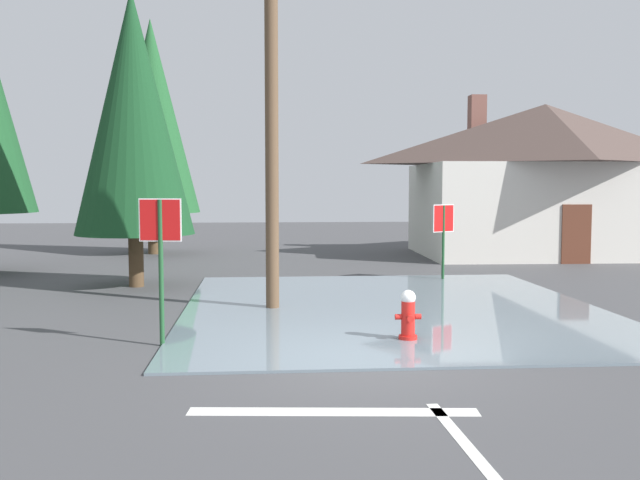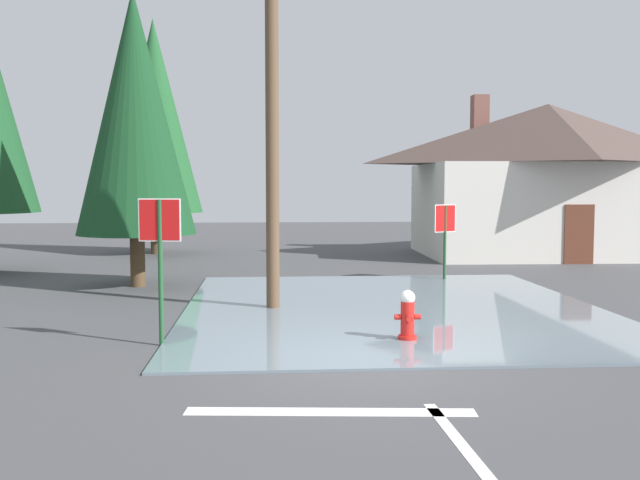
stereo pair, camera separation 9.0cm
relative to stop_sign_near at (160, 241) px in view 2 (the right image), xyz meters
The scene contains 11 objects.
ground_plane 3.88m from the stop_sign_near, 19.29° to the right, with size 80.00×80.00×0.10m, color #424244.
flood_puddle 5.72m from the stop_sign_near, 36.34° to the left, with size 8.77×10.21×0.04m, color slate.
lane_stop_bar 4.71m from the stop_sign_near, 55.68° to the right, with size 3.39×0.30×0.01m, color silver.
lane_center_stripe 6.70m from the stop_sign_near, 54.85° to the right, with size 3.76×0.14×0.01m, color silver.
stop_sign_near is the anchor object (origin of this frame).
fire_hydrant 4.30m from the stop_sign_near, ahead, with size 0.44×0.38×0.88m.
utility_pole 5.03m from the stop_sign_near, 60.60° to the left, with size 1.60×0.28×9.71m.
stop_sign_far 10.04m from the stop_sign_near, 48.61° to the left, with size 0.67×0.39×2.11m.
house 18.84m from the stop_sign_near, 49.53° to the left, with size 10.02×6.82×6.11m.
pine_tree_mid_left 16.49m from the stop_sign_near, 99.10° to the left, with size 3.56×3.56×8.91m.
pine_tree_short_left 7.69m from the stop_sign_near, 103.24° to the left, with size 3.05×3.05×7.63m.
Camera 2 is at (-1.49, -10.50, 2.64)m, focal length 39.70 mm.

